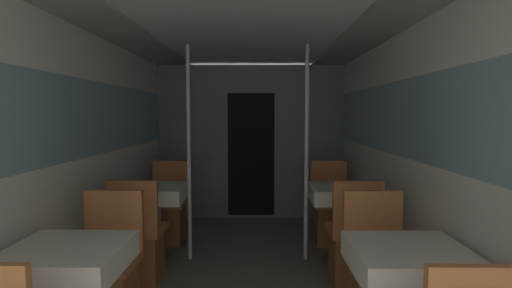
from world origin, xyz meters
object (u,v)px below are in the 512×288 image
at_px(chair_right_far_1, 331,217).
at_px(chair_left_far_0, 107,284).
at_px(dining_table_left_1, 155,199).
at_px(chair_left_near_1, 140,248).
at_px(support_pole_left_1, 189,154).
at_px(support_pole_right_1, 306,154).
at_px(chair_right_far_0, 378,285).
at_px(chair_right_near_1, 353,249).
at_px(chair_left_far_1, 168,216).
at_px(dining_table_left_0, 67,269).
at_px(dining_table_right_0, 409,270).
at_px(dining_table_right_1, 341,199).

bearing_deg(chair_right_far_1, chair_left_far_0, 44.43).
height_order(dining_table_left_1, chair_left_near_1, chair_left_near_1).
relative_size(support_pole_left_1, support_pole_right_1, 1.00).
bearing_deg(support_pole_right_1, chair_right_far_0, -74.92).
relative_size(support_pole_left_1, chair_right_near_1, 2.33).
bearing_deg(chair_right_near_1, chair_left_far_1, 149.97).
height_order(dining_table_left_0, chair_right_far_1, chair_right_far_1).
bearing_deg(dining_table_right_0, chair_left_far_0, 163.88).
distance_m(chair_left_near_1, chair_right_far_0, 1.97).
bearing_deg(chair_left_near_1, chair_right_far_0, -21.90).
bearing_deg(chair_left_far_1, chair_left_near_1, 90.00).
height_order(dining_table_left_0, chair_left_far_0, chair_left_far_0).
xyz_separation_m(dining_table_left_0, dining_table_right_1, (1.83, 1.79, 0.00)).
bearing_deg(dining_table_right_1, chair_left_far_1, 163.88).
bearing_deg(dining_table_left_1, chair_left_far_1, 90.00).
height_order(dining_table_left_1, chair_right_far_1, chair_right_far_1).
relative_size(support_pole_left_1, chair_right_far_1, 2.33).
bearing_deg(chair_right_far_0, dining_table_left_0, 16.12).
bearing_deg(chair_left_near_1, support_pole_right_1, 19.56).
bearing_deg(chair_left_far_0, chair_left_near_1, -90.00).
relative_size(chair_left_far_0, chair_right_far_0, 1.00).
xyz_separation_m(chair_left_far_0, chair_right_far_0, (1.83, 0.00, 0.00)).
bearing_deg(support_pole_right_1, dining_table_left_1, -180.00).
bearing_deg(chair_right_far_0, support_pole_left_1, -40.34).
bearing_deg(support_pole_left_1, chair_right_far_0, -40.34).
bearing_deg(chair_right_far_1, support_pole_right_1, 57.21).
bearing_deg(dining_table_left_0, chair_left_near_1, 90.00).
xyz_separation_m(dining_table_left_1, support_pole_right_1, (1.49, 0.00, 0.44)).
bearing_deg(dining_table_left_0, chair_left_far_1, 90.00).
height_order(dining_table_left_0, chair_right_far_0, chair_right_far_0).
distance_m(support_pole_left_1, chair_right_far_0, 2.09).
bearing_deg(chair_left_far_1, chair_left_far_0, 90.00).
relative_size(dining_table_right_1, chair_right_near_1, 0.81).
distance_m(dining_table_left_1, chair_left_near_1, 0.62).
relative_size(dining_table_left_0, support_pole_left_1, 0.35).
bearing_deg(chair_right_far_0, dining_table_right_0, 90.00).
xyz_separation_m(support_pole_left_1, dining_table_right_1, (1.49, -0.00, -0.44)).
distance_m(dining_table_left_1, chair_right_far_1, 1.93).
relative_size(chair_left_far_1, chair_right_near_1, 1.00).
bearing_deg(dining_table_right_0, chair_right_far_1, 90.00).
distance_m(dining_table_left_0, dining_table_right_1, 2.56).
height_order(dining_table_right_0, dining_table_right_1, same).
xyz_separation_m(chair_left_far_0, dining_table_right_1, (1.83, 1.26, 0.32)).
xyz_separation_m(chair_left_far_0, chair_left_near_1, (0.00, 0.73, 0.00)).
bearing_deg(chair_right_far_1, dining_table_left_1, 16.12).
height_order(chair_left_far_0, chair_right_far_1, same).
xyz_separation_m(dining_table_left_0, dining_table_left_1, (0.00, 1.79, 0.00)).
height_order(chair_left_far_0, support_pole_left_1, support_pole_left_1).
xyz_separation_m(dining_table_right_0, support_pole_right_1, (-0.34, 1.79, 0.44)).
relative_size(dining_table_left_0, dining_table_left_1, 1.00).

